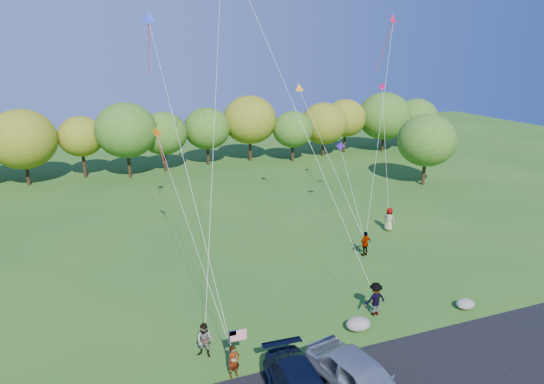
{
  "coord_description": "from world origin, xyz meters",
  "views": [
    {
      "loc": [
        -8.64,
        -18.4,
        14.01
      ],
      "look_at": [
        0.73,
        6.0,
        6.17
      ],
      "focal_mm": 32.0,
      "sensor_mm": 36.0,
      "label": 1
    }
  ],
  "objects_px": {
    "flyer_e": "(389,219)",
    "flyer_b": "(205,340)",
    "minivan_silver": "(362,381)",
    "flyer_a": "(234,362)",
    "flyer_d": "(365,244)",
    "flyer_c": "(375,299)"
  },
  "relations": [
    {
      "from": "flyer_a",
      "to": "flyer_e",
      "type": "height_order",
      "value": "flyer_e"
    },
    {
      "from": "minivan_silver",
      "to": "flyer_b",
      "type": "height_order",
      "value": "minivan_silver"
    },
    {
      "from": "flyer_b",
      "to": "flyer_c",
      "type": "distance_m",
      "value": 9.49
    },
    {
      "from": "flyer_a",
      "to": "flyer_d",
      "type": "relative_size",
      "value": 0.86
    },
    {
      "from": "flyer_b",
      "to": "flyer_c",
      "type": "height_order",
      "value": "flyer_c"
    },
    {
      "from": "minivan_silver",
      "to": "flyer_b",
      "type": "distance_m",
      "value": 7.45
    },
    {
      "from": "flyer_a",
      "to": "flyer_e",
      "type": "distance_m",
      "value": 20.92
    },
    {
      "from": "flyer_c",
      "to": "flyer_d",
      "type": "distance_m",
      "value": 7.88
    },
    {
      "from": "flyer_a",
      "to": "flyer_d",
      "type": "xyz_separation_m",
      "value": [
        12.3,
        9.22,
        0.12
      ]
    },
    {
      "from": "minivan_silver",
      "to": "flyer_b",
      "type": "xyz_separation_m",
      "value": [
        -5.22,
        5.32,
        -0.16
      ]
    },
    {
      "from": "flyer_b",
      "to": "flyer_c",
      "type": "relative_size",
      "value": 0.91
    },
    {
      "from": "minivan_silver",
      "to": "flyer_e",
      "type": "xyz_separation_m",
      "value": [
        12.23,
        16.15,
        -0.09
      ]
    },
    {
      "from": "flyer_b",
      "to": "flyer_e",
      "type": "bearing_deg",
      "value": 66.36
    },
    {
      "from": "flyer_b",
      "to": "minivan_silver",
      "type": "bearing_deg",
      "value": -11.02
    },
    {
      "from": "flyer_a",
      "to": "flyer_c",
      "type": "xyz_separation_m",
      "value": [
        8.65,
        2.24,
        0.18
      ]
    },
    {
      "from": "minivan_silver",
      "to": "flyer_c",
      "type": "relative_size",
      "value": 2.98
    },
    {
      "from": "flyer_b",
      "to": "flyer_c",
      "type": "xyz_separation_m",
      "value": [
        9.49,
        0.35,
        0.08
      ]
    },
    {
      "from": "flyer_e",
      "to": "flyer_b",
      "type": "bearing_deg",
      "value": 88.82
    },
    {
      "from": "flyer_a",
      "to": "flyer_c",
      "type": "height_order",
      "value": "flyer_c"
    },
    {
      "from": "flyer_e",
      "to": "flyer_c",
      "type": "bearing_deg",
      "value": 109.77
    },
    {
      "from": "minivan_silver",
      "to": "flyer_b",
      "type": "relative_size",
      "value": 3.28
    },
    {
      "from": "flyer_e",
      "to": "minivan_silver",
      "type": "bearing_deg",
      "value": 109.85
    }
  ]
}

